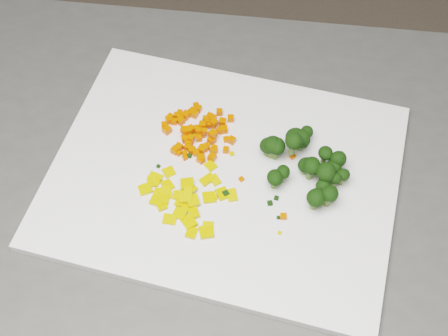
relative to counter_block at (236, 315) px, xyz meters
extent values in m
cube|color=#494946|center=(0.00, 0.00, 0.00)|extent=(1.13, 0.94, 0.90)
cube|color=white|center=(-0.02, 0.03, 0.46)|extent=(0.57, 0.52, 0.01)
cube|color=#ED4802|center=(-0.06, 0.10, 0.47)|extent=(0.01, 0.01, 0.01)
cube|color=#ED4802|center=(-0.03, 0.08, 0.47)|extent=(0.01, 0.01, 0.01)
cube|color=#ED4802|center=(-0.06, 0.13, 0.47)|extent=(0.01, 0.01, 0.01)
cube|color=#ED4802|center=(-0.08, 0.07, 0.47)|extent=(0.01, 0.01, 0.01)
cube|color=#ED4802|center=(-0.03, 0.06, 0.47)|extent=(0.01, 0.01, 0.01)
cube|color=#ED4802|center=(-0.06, 0.10, 0.47)|extent=(0.01, 0.01, 0.01)
cube|color=#ED4802|center=(-0.04, 0.13, 0.47)|extent=(0.01, 0.01, 0.01)
cube|color=#ED4802|center=(-0.07, 0.07, 0.47)|extent=(0.01, 0.01, 0.01)
cube|color=#ED4802|center=(-0.03, 0.11, 0.48)|extent=(0.01, 0.01, 0.01)
cube|color=#ED4802|center=(-0.09, 0.12, 0.47)|extent=(0.01, 0.01, 0.01)
cube|color=#ED4802|center=(-0.04, 0.13, 0.47)|extent=(0.01, 0.01, 0.01)
cube|color=#ED4802|center=(-0.02, 0.07, 0.47)|extent=(0.01, 0.01, 0.01)
cube|color=#ED4802|center=(-0.02, 0.08, 0.47)|extent=(0.01, 0.01, 0.01)
cube|color=#ED4802|center=(-0.01, 0.09, 0.47)|extent=(0.01, 0.01, 0.01)
cube|color=#ED4802|center=(-0.06, 0.14, 0.47)|extent=(0.01, 0.01, 0.01)
cube|color=#ED4802|center=(-0.01, 0.13, 0.47)|extent=(0.01, 0.01, 0.01)
cube|color=#ED4802|center=(-0.08, 0.11, 0.47)|extent=(0.01, 0.01, 0.01)
cube|color=#ED4802|center=(-0.05, 0.10, 0.47)|extent=(0.01, 0.01, 0.01)
cube|color=#ED4802|center=(-0.02, 0.12, 0.47)|extent=(0.01, 0.01, 0.01)
cube|color=#ED4802|center=(-0.02, 0.10, 0.47)|extent=(0.01, 0.01, 0.01)
cube|color=#ED4802|center=(-0.07, 0.07, 0.47)|extent=(0.01, 0.01, 0.01)
cube|color=#ED4802|center=(-0.01, 0.06, 0.47)|extent=(0.01, 0.01, 0.01)
cube|color=#ED4802|center=(-0.08, 0.13, 0.47)|extent=(0.01, 0.01, 0.01)
cube|color=#ED4802|center=(-0.05, 0.06, 0.47)|extent=(0.01, 0.01, 0.01)
cube|color=#ED4802|center=(-0.06, 0.12, 0.47)|extent=(0.01, 0.01, 0.01)
cube|color=#ED4802|center=(-0.03, 0.11, 0.47)|extent=(0.01, 0.01, 0.01)
cube|color=#ED4802|center=(0.01, 0.11, 0.47)|extent=(0.01, 0.01, 0.01)
cube|color=#ED4802|center=(-0.06, 0.10, 0.48)|extent=(0.01, 0.01, 0.01)
cube|color=#ED4802|center=(-0.06, 0.09, 0.47)|extent=(0.01, 0.01, 0.01)
cube|color=#ED4802|center=(-0.02, 0.11, 0.47)|extent=(0.01, 0.01, 0.01)
cube|color=#ED4802|center=(-0.04, 0.09, 0.47)|extent=(0.01, 0.01, 0.01)
cube|color=#ED4802|center=(-0.03, 0.14, 0.47)|extent=(0.01, 0.01, 0.01)
cube|color=#ED4802|center=(-0.07, 0.08, 0.47)|extent=(0.01, 0.01, 0.01)
cube|color=#ED4802|center=(-0.06, 0.08, 0.47)|extent=(0.01, 0.01, 0.01)
cube|color=#ED4802|center=(-0.05, 0.07, 0.47)|extent=(0.01, 0.01, 0.01)
cube|color=#ED4802|center=(-0.02, 0.10, 0.47)|extent=(0.01, 0.01, 0.01)
cube|color=#ED4802|center=(-0.02, 0.08, 0.47)|extent=(0.01, 0.01, 0.01)
cube|color=#ED4802|center=(-0.03, 0.09, 0.47)|extent=(0.01, 0.01, 0.01)
cube|color=#ED4802|center=(-0.06, 0.10, 0.47)|extent=(0.01, 0.01, 0.01)
cube|color=#ED4802|center=(-0.07, 0.12, 0.47)|extent=(0.01, 0.01, 0.01)
cube|color=#ED4802|center=(-0.01, 0.09, 0.47)|extent=(0.01, 0.01, 0.01)
cube|color=#ED4802|center=(-0.06, 0.13, 0.47)|extent=(0.01, 0.01, 0.01)
cube|color=#ED4802|center=(-0.03, 0.05, 0.47)|extent=(0.01, 0.01, 0.01)
cube|color=#ED4802|center=(0.00, 0.11, 0.47)|extent=(0.01, 0.01, 0.01)
cube|color=#ED4802|center=(0.00, 0.07, 0.47)|extent=(0.01, 0.01, 0.01)
cube|color=#ED4802|center=(-0.04, 0.07, 0.47)|extent=(0.01, 0.01, 0.01)
cube|color=#ED4802|center=(-0.07, 0.13, 0.47)|extent=(0.01, 0.01, 0.01)
cube|color=#ED4802|center=(-0.08, 0.13, 0.47)|extent=(0.01, 0.01, 0.01)
cube|color=#ED4802|center=(-0.03, 0.10, 0.47)|extent=(0.01, 0.01, 0.01)
cube|color=#ED4802|center=(-0.05, 0.05, 0.47)|extent=(0.01, 0.01, 0.01)
cube|color=#ED4802|center=(-0.05, 0.08, 0.47)|extent=(0.01, 0.01, 0.01)
cube|color=#ED4802|center=(-0.04, 0.09, 0.47)|extent=(0.01, 0.01, 0.01)
cube|color=#ED4802|center=(-0.05, 0.10, 0.47)|extent=(0.01, 0.01, 0.01)
cube|color=#ED4802|center=(-0.04, 0.09, 0.47)|extent=(0.01, 0.01, 0.01)
cube|color=#ED4802|center=(-0.04, 0.07, 0.47)|extent=(0.01, 0.01, 0.01)
cube|color=#ED4802|center=(-0.04, 0.10, 0.47)|extent=(0.01, 0.01, 0.01)
cube|color=#ED4802|center=(-0.04, 0.15, 0.47)|extent=(0.01, 0.01, 0.01)
cube|color=#ED4802|center=(-0.05, 0.05, 0.47)|extent=(0.01, 0.01, 0.01)
cube|color=#ED4802|center=(-0.03, 0.11, 0.47)|extent=(0.01, 0.01, 0.01)
cube|color=#ED4802|center=(-0.07, 0.06, 0.47)|extent=(0.01, 0.01, 0.01)
cube|color=#ED4802|center=(-0.06, 0.07, 0.47)|extent=(0.01, 0.01, 0.01)
cube|color=#ED4802|center=(-0.04, 0.09, 0.47)|extent=(0.01, 0.01, 0.01)
cube|color=#ED4802|center=(-0.06, 0.09, 0.47)|extent=(0.01, 0.01, 0.01)
cube|color=#ED4802|center=(-0.05, 0.13, 0.47)|extent=(0.01, 0.01, 0.01)
cube|color=#ED4802|center=(-0.02, 0.12, 0.47)|extent=(0.01, 0.01, 0.01)
cube|color=#ED4802|center=(-0.04, 0.11, 0.47)|extent=(0.01, 0.01, 0.01)
cube|color=#ED4802|center=(-0.03, 0.07, 0.47)|extent=(0.01, 0.01, 0.01)
cube|color=#E2AF0B|center=(-0.11, 0.01, 0.46)|extent=(0.02, 0.01, 0.01)
cube|color=#E2AF0B|center=(-0.07, 0.00, 0.46)|extent=(0.01, 0.02, 0.00)
cube|color=#E2AF0B|center=(-0.08, -0.01, 0.47)|extent=(0.02, 0.02, 0.01)
cube|color=#E2AF0B|center=(-0.03, 0.04, 0.46)|extent=(0.02, 0.02, 0.00)
cube|color=#E2AF0B|center=(-0.11, 0.00, 0.46)|extent=(0.02, 0.02, 0.01)
cube|color=#E2AF0B|center=(-0.08, -0.04, 0.46)|extent=(0.02, 0.02, 0.01)
cube|color=#E2AF0B|center=(-0.07, 0.00, 0.47)|extent=(0.01, 0.02, 0.01)
cube|color=#E2AF0B|center=(-0.10, 0.02, 0.46)|extent=(0.02, 0.02, 0.00)
cube|color=#E2AF0B|center=(-0.11, 0.03, 0.46)|extent=(0.02, 0.02, 0.01)
cube|color=#E2AF0B|center=(-0.07, 0.01, 0.47)|extent=(0.02, 0.02, 0.01)
cube|color=#E2AF0B|center=(-0.10, 0.01, 0.46)|extent=(0.01, 0.02, 0.01)
cube|color=#E2AF0B|center=(-0.10, -0.03, 0.46)|extent=(0.02, 0.02, 0.01)
cube|color=#E2AF0B|center=(-0.05, -0.01, 0.46)|extent=(0.02, 0.02, 0.01)
cube|color=#E2AF0B|center=(-0.08, -0.01, 0.46)|extent=(0.02, 0.02, 0.01)
cube|color=#E2AF0B|center=(-0.09, -0.03, 0.46)|extent=(0.02, 0.02, 0.01)
cube|color=#E2AF0B|center=(-0.04, 0.02, 0.46)|extent=(0.02, 0.02, 0.01)
cube|color=#E2AF0B|center=(-0.07, -0.01, 0.47)|extent=(0.02, 0.02, 0.01)
cube|color=#E2AF0B|center=(-0.11, 0.03, 0.46)|extent=(0.02, 0.02, 0.01)
cube|color=#E2AF0B|center=(-0.03, 0.02, 0.46)|extent=(0.02, 0.02, 0.01)
cube|color=#E2AF0B|center=(-0.07, 0.01, 0.47)|extent=(0.02, 0.02, 0.01)
cube|color=#E2AF0B|center=(-0.03, -0.01, 0.46)|extent=(0.02, 0.02, 0.00)
cube|color=#E2AF0B|center=(-0.08, 0.00, 0.46)|extent=(0.02, 0.02, 0.01)
cube|color=#E2AF0B|center=(-0.08, -0.06, 0.46)|extent=(0.02, 0.02, 0.01)
cube|color=#E2AF0B|center=(-0.10, 0.00, 0.46)|extent=(0.02, 0.02, 0.01)
cube|color=#E2AF0B|center=(-0.07, -0.03, 0.46)|extent=(0.02, 0.02, 0.01)
cube|color=#E2AF0B|center=(-0.13, 0.02, 0.46)|extent=(0.02, 0.02, 0.01)
cube|color=#E2AF0B|center=(-0.09, 0.04, 0.46)|extent=(0.02, 0.02, 0.01)
cube|color=#E2AF0B|center=(-0.11, -0.01, 0.46)|extent=(0.02, 0.01, 0.01)
cube|color=#E2AF0B|center=(-0.08, -0.02, 0.46)|extent=(0.02, 0.02, 0.01)
cube|color=#E2AF0B|center=(-0.05, -0.05, 0.46)|extent=(0.02, 0.02, 0.01)
cube|color=#E2AF0B|center=(-0.02, -0.01, 0.46)|extent=(0.01, 0.02, 0.01)
cube|color=#E2AF0B|center=(-0.06, -0.06, 0.46)|extent=(0.02, 0.02, 0.01)
cube|color=#E2AF0B|center=(0.03, -0.08, 0.46)|extent=(0.01, 0.01, 0.00)
cube|color=#E2AF0B|center=(-0.05, 0.10, 0.46)|extent=(0.01, 0.01, 0.00)
cube|color=#ED4802|center=(0.04, -0.06, 0.46)|extent=(0.01, 0.01, 0.01)
cube|color=#ED4802|center=(0.00, 0.08, 0.46)|extent=(0.01, 0.01, 0.01)
cube|color=#ED4802|center=(0.00, 0.01, 0.46)|extent=(0.01, 0.01, 0.00)
cube|color=#E2AF0B|center=(-0.11, 0.03, 0.46)|extent=(0.01, 0.01, 0.01)
cube|color=#E2AF0B|center=(0.00, 0.05, 0.46)|extent=(0.01, 0.01, 0.00)
cube|color=black|center=(-0.06, 0.06, 0.46)|extent=(0.01, 0.01, 0.00)
cube|color=black|center=(-0.02, -0.01, 0.46)|extent=(0.01, 0.01, 0.01)
cube|color=#E2AF0B|center=(-0.04, -0.01, 0.46)|extent=(0.01, 0.01, 0.00)
cube|color=#ED4802|center=(0.08, 0.03, 0.46)|extent=(0.01, 0.01, 0.01)
cube|color=black|center=(0.04, -0.03, 0.46)|extent=(0.01, 0.01, 0.00)
cube|color=black|center=(-0.10, 0.05, 0.46)|extent=(0.01, 0.01, 0.00)
cube|color=black|center=(0.03, -0.03, 0.46)|extent=(0.01, 0.01, 0.00)
cube|color=black|center=(0.04, -0.06, 0.46)|extent=(0.00, 0.00, 0.00)
camera|label=1|loc=(-0.11, -0.43, 1.16)|focal=50.00mm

